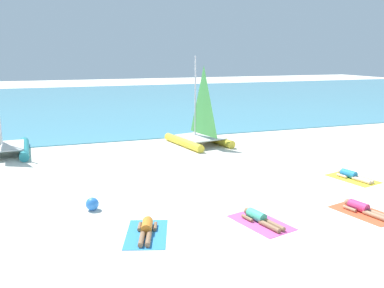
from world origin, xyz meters
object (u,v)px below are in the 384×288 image
Objects in this scene: sailboat_yellow at (200,132)px; sunbather_leftmost at (147,229)px; sunbather_center_left at (259,218)px; towel_rightmost at (353,179)px; beach_ball at (92,204)px; sailboat_teal at (1,140)px; sunbather_center_right at (362,208)px; towel_leftmost at (147,234)px; sunbather_rightmost at (352,175)px; towel_center_left at (261,223)px; towel_center_right at (364,213)px.

sailboat_yellow is 11.33m from sunbather_leftmost.
sunbather_center_left reaches higher than towel_rightmost.
sailboat_yellow is at bearing 50.04° from beach_ball.
sailboat_teal is 16.28m from sunbather_center_right.
sunbather_leftmost is at bearing 72.33° from towel_leftmost.
towel_rightmost is at bearing 14.18° from towel_leftmost.
towel_rightmost is (3.56, -7.83, -0.70)m from sailboat_yellow.
sunbather_rightmost is 10.06m from beach_ball.
sunbather_center_left is 1.00× the size of sunbather_rightmost.
sailboat_yellow is 11.57× the size of beach_ball.
sailboat_teal reaches higher than sunbather_center_right.
towel_leftmost is at bearing 173.89° from towel_center_left.
beach_ball is (-7.95, 3.05, 0.20)m from towel_center_right.
towel_rightmost is (2.13, 2.99, 0.00)m from towel_center_right.
towel_rightmost is 1.22× the size of sunbather_rightmost.
sunbather_center_right is at bearing -20.59° from beach_ball.
towel_center_right is at bearing -137.07° from sunbather_rightmost.
sunbather_leftmost is 0.81× the size of towel_center_left.
towel_rightmost is (8.86, 2.24, 0.00)m from towel_leftmost.
towel_rightmost is at bearing 11.11° from sunbather_center_left.
towel_center_right is 1.00× the size of towel_rightmost.
sunbather_center_left reaches higher than towel_leftmost.
towel_center_left is 0.14m from sunbather_center_left.
sunbather_leftmost and sunbather_center_left have the same top height.
sunbather_leftmost is (4.63, -10.94, -0.62)m from sailboat_teal.
sailboat_yellow is 2.50× the size of towel_center_left.
sailboat_teal reaches higher than sailboat_yellow.
sunbather_leftmost reaches higher than towel_center_right.
sunbather_center_right is (1.42, -10.75, -0.58)m from sailboat_yellow.
towel_center_left is at bearing -154.80° from towel_rightmost.
towel_center_right is at bearing -93.40° from sailboat_yellow.
towel_leftmost is 1.22× the size of sunbather_rightmost.
sunbather_center_right is at bearing -20.01° from sunbather_center_left.
beach_ball is (3.39, -8.70, -0.54)m from sailboat_teal.
towel_center_left is 1.22× the size of sunbather_center_right.
beach_ball reaches higher than towel_center_right.
sunbather_rightmost reaches higher than towel_leftmost.
towel_center_right and towel_rightmost have the same top height.
sunbather_center_right reaches higher than towel_rightmost.
sunbather_center_right reaches higher than towel_leftmost.
sunbather_center_right is at bearing -126.25° from towel_rightmost.
sailboat_teal is at bearing 124.98° from towel_center_left.
sailboat_yellow is 3.05× the size of sunbather_center_left.
sailboat_teal is 9.36m from beach_ball.
sunbather_center_right reaches higher than towel_center_left.
sunbather_leftmost is 2.55m from beach_ball.
towel_leftmost is 3.34m from sunbather_center_left.
towel_center_right is 1.22× the size of sunbather_center_right.
towel_center_left is at bearing -30.25° from beach_ball.
beach_ball is at bearing 136.54° from sunbather_leftmost.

